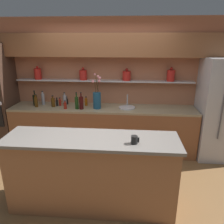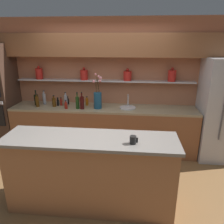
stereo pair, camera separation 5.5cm
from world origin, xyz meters
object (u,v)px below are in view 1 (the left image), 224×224
bottle_sauce_4 (67,101)px  bottle_spirit_5 (43,99)px  bottle_sauce_3 (60,102)px  bottle_spirit_2 (65,100)px  flower_vase (97,99)px  bottle_sauce_7 (65,106)px  coffee_mug (134,140)px  bottle_spirit_8 (36,102)px  refrigerator (222,110)px  bottle_sauce_1 (86,102)px  bottle_wine_9 (77,103)px  bottle_wine_11 (35,100)px  bottle_spirit_6 (53,102)px  sink_fixture (127,107)px  bottle_wine_0 (81,103)px  bottle_sauce_10 (57,102)px

bottle_sauce_4 → bottle_spirit_5: 0.48m
bottle_sauce_3 → bottle_spirit_2: bearing=1.7°
flower_vase → bottle_sauce_7: (-0.60, -0.09, -0.12)m
bottle_sauce_7 → coffee_mug: size_ratio=1.73×
bottle_sauce_3 → bottle_spirit_8: (-0.44, -0.13, 0.04)m
refrigerator → coffee_mug: refrigerator is taller
bottle_spirit_5 → bottle_sauce_1: bearing=0.4°
bottle_sauce_3 → bottle_spirit_8: bottle_spirit_8 is taller
refrigerator → bottle_wine_9: size_ratio=5.80×
bottle_spirit_8 → bottle_wine_11: 0.12m
bottle_spirit_6 → bottle_sauce_1: bearing=13.2°
bottle_sauce_7 → bottle_wine_9: (0.22, 0.02, 0.06)m
bottle_sauce_4 → bottle_spirit_6: 0.29m
refrigerator → bottle_wine_11: (-3.61, 0.07, 0.09)m
sink_fixture → bottle_sauce_7: bearing=-172.0°
bottle_spirit_5 → bottle_wine_11: 0.16m
flower_vase → bottle_spirit_8: 1.21m
flower_vase → bottle_spirit_8: (-1.21, -0.01, -0.08)m
bottle_spirit_8 → bottle_wine_0: bearing=-3.8°
sink_fixture → bottle_spirit_5: size_ratio=1.10×
flower_vase → bottle_sauce_7: flower_vase is taller
flower_vase → bottle_spirit_5: (-1.14, 0.17, -0.07)m
bottle_wine_0 → bottle_spirit_2: size_ratio=1.22×
bottle_sauce_4 → bottle_sauce_7: bearing=-79.6°
bottle_sauce_4 → bottle_wine_11: 0.63m
bottle_wine_0 → bottle_wine_9: bearing=178.1°
bottle_spirit_2 → bottle_wine_9: (0.29, -0.19, 0.01)m
bottle_sauce_1 → bottle_spirit_5: 0.89m
bottle_sauce_1 → bottle_sauce_3: (-0.52, -0.05, -0.01)m
bottle_spirit_6 → bottle_spirit_8: (-0.33, -0.04, 0.02)m
bottle_spirit_2 → bottle_spirit_8: (-0.54, -0.13, -0.01)m
bottle_sauce_3 → bottle_spirit_6: size_ratio=0.72×
bottle_sauce_7 → bottle_sauce_10: 0.29m
refrigerator → coffee_mug: (-1.65, -1.67, 0.12)m
sink_fixture → bottle_sauce_10: bearing=178.9°
bottle_sauce_10 → coffee_mug: (1.52, -1.75, 0.08)m
refrigerator → bottle_sauce_10: size_ratio=11.33×
bottle_spirit_2 → bottle_sauce_3: 0.11m
bottle_spirit_6 → refrigerator: bearing=0.0°
bottle_spirit_8 → bottle_spirit_6: bearing=6.3°
bottle_sauce_7 → bottle_spirit_5: bearing=154.1°
bottle_wine_9 → bottle_sauce_1: bearing=61.3°
bottle_sauce_7 → coffee_mug: 2.03m
bottle_spirit_5 → bottle_wine_11: (-0.14, -0.07, -0.01)m
flower_vase → bottle_sauce_1: flower_vase is taller
bottle_sauce_7 → bottle_sauce_10: bearing=139.5°
bottle_sauce_3 → coffee_mug: size_ratio=1.68×
bottle_wine_0 → bottle_spirit_6: bottle_wine_0 is taller
bottle_spirit_5 → bottle_wine_0: bearing=-15.8°
sink_fixture → bottle_sauce_7: 1.19m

